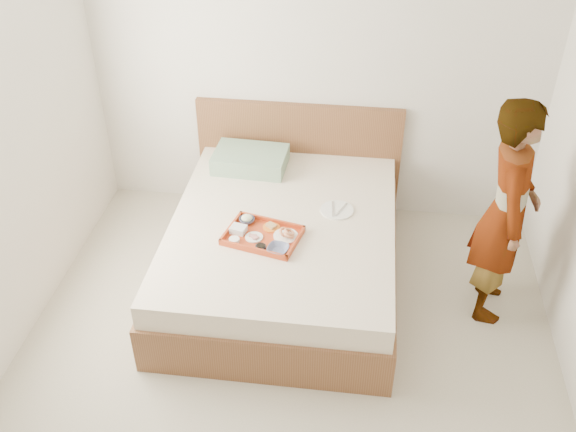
% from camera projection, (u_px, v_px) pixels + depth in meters
% --- Properties ---
extents(ground, '(3.50, 4.00, 0.01)m').
position_uv_depth(ground, '(281.00, 386.00, 4.04)').
color(ground, '#BFB4A2').
rests_on(ground, ground).
extents(wall_back, '(3.50, 0.01, 2.60)m').
position_uv_depth(wall_back, '(317.00, 61.00, 4.88)').
color(wall_back, silver).
rests_on(wall_back, ground).
extents(bed, '(1.65, 2.00, 0.53)m').
position_uv_depth(bed, '(283.00, 251.00, 4.70)').
color(bed, brown).
rests_on(bed, ground).
extents(headboard, '(1.65, 0.06, 0.95)m').
position_uv_depth(headboard, '(299.00, 157.00, 5.35)').
color(headboard, brown).
rests_on(headboard, ground).
extents(pillow, '(0.58, 0.41, 0.13)m').
position_uv_depth(pillow, '(250.00, 160.00, 5.08)').
color(pillow, gray).
rests_on(pillow, bed).
extents(tray, '(0.56, 0.46, 0.04)m').
position_uv_depth(tray, '(263.00, 235.00, 4.37)').
color(tray, '#AC3613').
rests_on(tray, bed).
extents(prawn_plate, '(0.20, 0.20, 0.01)m').
position_uv_depth(prawn_plate, '(286.00, 236.00, 4.37)').
color(prawn_plate, white).
rests_on(prawn_plate, tray).
extents(navy_bowl_big, '(0.17, 0.17, 0.03)m').
position_uv_depth(navy_bowl_big, '(278.00, 249.00, 4.24)').
color(navy_bowl_big, '#171F45').
rests_on(navy_bowl_big, tray).
extents(sauce_dish, '(0.09, 0.09, 0.03)m').
position_uv_depth(sauce_dish, '(261.00, 247.00, 4.26)').
color(sauce_dish, black).
rests_on(sauce_dish, tray).
extents(meat_plate, '(0.15, 0.15, 0.01)m').
position_uv_depth(meat_plate, '(254.00, 237.00, 4.36)').
color(meat_plate, white).
rests_on(meat_plate, tray).
extents(bread_plate, '(0.14, 0.14, 0.01)m').
position_uv_depth(bread_plate, '(271.00, 227.00, 4.45)').
color(bread_plate, orange).
rests_on(bread_plate, tray).
extents(salad_bowl, '(0.13, 0.13, 0.03)m').
position_uv_depth(salad_bowl, '(247.00, 220.00, 4.50)').
color(salad_bowl, '#171F45').
rests_on(salad_bowl, tray).
extents(plastic_tub, '(0.12, 0.11, 0.04)m').
position_uv_depth(plastic_tub, '(238.00, 229.00, 4.41)').
color(plastic_tub, silver).
rests_on(plastic_tub, tray).
extents(cheese_round, '(0.09, 0.09, 0.02)m').
position_uv_depth(cheese_round, '(234.00, 240.00, 4.33)').
color(cheese_round, white).
rests_on(cheese_round, tray).
extents(dinner_plate, '(0.28, 0.28, 0.01)m').
position_uv_depth(dinner_plate, '(337.00, 210.00, 4.64)').
color(dinner_plate, white).
rests_on(dinner_plate, bed).
extents(person, '(0.44, 0.62, 1.59)m').
position_uv_depth(person, '(506.00, 213.00, 4.17)').
color(person, silver).
rests_on(person, ground).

